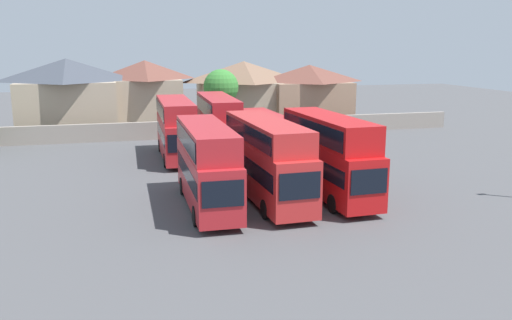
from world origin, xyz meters
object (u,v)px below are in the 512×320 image
Objects in this scene: bus_1 at (207,162)px; bus_4 at (176,126)px; bus_2 at (267,156)px; house_terrace_centre at (146,94)px; bus_3 at (329,152)px; tree_left_of_lot at (221,87)px; bus_5 at (218,123)px; bus_6 at (267,131)px; house_terrace_far_right at (309,94)px; house_terrace_right at (244,93)px; house_terrace_left at (68,96)px.

bus_4 is (-0.19, 14.48, 0.03)m from bus_1.
house_terrace_centre is (-5.38, 31.53, 1.14)m from bus_2.
tree_left_of_lot is (-1.67, 26.49, 2.06)m from bus_3.
bus_4 is at bearing -89.16° from bus_5.
house_terrace_far_right is (9.62, 15.82, 1.65)m from bus_6.
bus_3 reaches higher than bus_2.
bus_2 reaches higher than bus_6.
bus_1 is at bearing -107.07° from house_terrace_right.
bus_6 is 1.09× the size of house_terrace_far_right.
house_terrace_right reaches higher than bus_4.
bus_2 is at bearing -94.24° from bus_3.
bus_1 is at bearing -87.12° from house_terrace_centre.
bus_2 is at bearing -80.31° from house_terrace_centre.
bus_5 is 21.25m from house_terrace_far_right.
bus_1 is 35.02m from house_terrace_far_right.
bus_5 is at bearing -89.34° from bus_6.
bus_5 is 1.61× the size of tree_left_of_lot.
tree_left_of_lot is at bearing 154.23° from bus_4.
house_terrace_right reaches higher than bus_5.
tree_left_of_lot reaches higher than bus_6.
bus_4 is at bearing -85.38° from house_terrace_centre.
bus_3 is 1.30× the size of house_terrace_centre.
bus_2 is 1.62× the size of tree_left_of_lot.
house_terrace_left is 19.68m from house_terrace_right.
house_terrace_far_right reaches higher than bus_1.
tree_left_of_lot is (6.06, 26.81, 2.19)m from bus_1.
bus_6 is 12.73m from tree_left_of_lot.
bus_1 is 1.28× the size of house_terrace_centre.
house_terrace_right is (6.01, 31.41, 1.06)m from bus_2.
bus_4 is 1.09× the size of house_terrace_far_right.
house_terrace_right is 7.78m from house_terrace_far_right.
bus_2 is 32.00m from house_terrace_right.
bus_5 is 1.38× the size of house_terrace_centre.
house_terrace_centre is 19.10m from house_terrace_far_right.
bus_1 is 31.89m from house_terrace_left.
tree_left_of_lot is at bearing 168.01° from bus_1.
bus_3 is at bearing 19.03° from bus_5.
bus_2 is 1.04× the size of bus_6.
house_terrace_right is at bearing 53.68° from tree_left_of_lot.
bus_4 is 0.96× the size of bus_5.
bus_4 is at bearing -137.95° from house_terrace_far_right.
tree_left_of_lot is at bearing -34.12° from house_terrace_centre.
tree_left_of_lot is at bearing 173.21° from bus_2.
bus_5 is at bearing 89.95° from bus_4.
house_terrace_left is at bearing -179.86° from house_terrace_far_right.
house_terrace_left is (-13.60, 29.83, 1.30)m from bus_2.
house_terrace_left reaches higher than house_terrace_far_right.
bus_3 is 1.51× the size of tree_left_of_lot.
bus_6 is 23.73m from house_terrace_left.
house_terrace_left is at bearing 167.61° from tree_left_of_lot.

